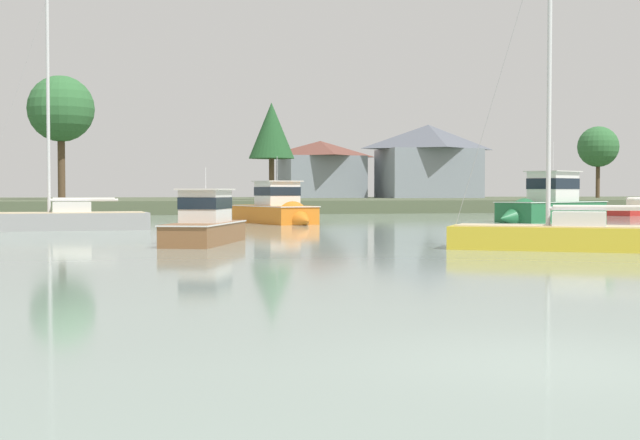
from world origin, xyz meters
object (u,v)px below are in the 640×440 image
at_px(sailboat_yellow, 567,243).
at_px(cruiser_orange, 280,214).
at_px(dinghy_sand, 501,230).
at_px(cruiser_wood, 209,229).
at_px(sailboat_grey, 64,225).
at_px(mooring_buoy_orange, 114,220).
at_px(cruiser_green, 546,210).

relative_size(sailboat_yellow, cruiser_orange, 1.42).
xyz_separation_m(dinghy_sand, cruiser_wood, (-14.22, -5.29, 0.38)).
xyz_separation_m(dinghy_sand, sailboat_grey, (-20.13, 7.29, 0.12)).
xyz_separation_m(sailboat_yellow, mooring_buoy_orange, (-14.61, 32.42, -0.18)).
xyz_separation_m(cruiser_wood, mooring_buoy_orange, (-3.49, 25.86, -0.45)).
distance_m(sailboat_grey, sailboat_yellow, 25.62).
height_order(dinghy_sand, sailboat_grey, sailboat_grey).
relative_size(cruiser_orange, cruiser_wood, 1.23).
bearing_deg(dinghy_sand, sailboat_yellow, -104.67).
distance_m(cruiser_green, mooring_buoy_orange, 27.91).
height_order(cruiser_green, mooring_buoy_orange, cruiser_green).
bearing_deg(cruiser_green, cruiser_wood, -141.46).
bearing_deg(cruiser_wood, cruiser_orange, 71.83).
bearing_deg(dinghy_sand, sailboat_grey, 160.09).
relative_size(dinghy_sand, sailboat_yellow, 0.25).
xyz_separation_m(sailboat_grey, sailboat_yellow, (17.03, -19.13, -0.01)).
bearing_deg(mooring_buoy_orange, dinghy_sand, -49.27).
bearing_deg(sailboat_yellow, sailboat_grey, 131.67).
bearing_deg(mooring_buoy_orange, sailboat_yellow, -65.73).
xyz_separation_m(dinghy_sand, cruiser_green, (9.25, 13.41, 0.58)).
bearing_deg(mooring_buoy_orange, cruiser_green, -14.88).
bearing_deg(cruiser_green, dinghy_sand, -124.61).
distance_m(sailboat_yellow, cruiser_orange, 25.76).
relative_size(dinghy_sand, cruiser_orange, 0.35).
distance_m(sailboat_grey, cruiser_orange, 13.53).
height_order(sailboat_yellow, cruiser_orange, sailboat_yellow).
xyz_separation_m(sailboat_yellow, cruiser_wood, (-11.12, 6.55, 0.27)).
height_order(sailboat_yellow, cruiser_wood, sailboat_yellow).
distance_m(cruiser_green, cruiser_wood, 30.01).
xyz_separation_m(sailboat_grey, cruiser_wood, (5.91, -12.58, 0.26)).
xyz_separation_m(sailboat_grey, mooring_buoy_orange, (2.42, 13.28, -0.19)).
relative_size(cruiser_orange, mooring_buoy_orange, 22.16).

